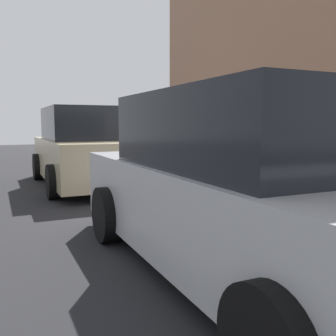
% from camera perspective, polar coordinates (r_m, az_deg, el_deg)
% --- Properties ---
extents(ground_plane, '(40.00, 40.00, 0.00)m').
position_cam_1_polar(ground_plane, '(7.91, 2.70, -3.31)').
color(ground_plane, black).
extents(sidewalk_curb, '(18.00, 5.00, 0.14)m').
position_cam_1_polar(sidewalk_curb, '(9.35, 16.25, -1.59)').
color(sidewalk_curb, '#9E9B93').
rests_on(sidewalk_curb, ground_plane).
extents(suitcase_black_0, '(0.40, 0.27, 0.85)m').
position_cam_1_polar(suitcase_black_0, '(5.90, 21.85, -2.70)').
color(suitcase_black_0, black).
rests_on(suitcase_black_0, sidewalk_curb).
extents(suitcase_olive_1, '(0.40, 0.26, 0.89)m').
position_cam_1_polar(suitcase_olive_1, '(6.30, 18.90, -1.97)').
color(suitcase_olive_1, '#59601E').
rests_on(suitcase_olive_1, sidewalk_curb).
extents(suitcase_silver_2, '(0.49, 0.27, 0.97)m').
position_cam_1_polar(suitcase_silver_2, '(6.60, 14.61, -1.38)').
color(suitcase_silver_2, '#9EA0A8').
rests_on(suitcase_silver_2, sidewalk_curb).
extents(suitcase_navy_3, '(0.52, 0.30, 1.00)m').
position_cam_1_polar(suitcase_navy_3, '(7.14, 12.22, -0.28)').
color(suitcase_navy_3, navy).
rests_on(suitcase_navy_3, sidewalk_curb).
extents(suitcase_teal_4, '(0.50, 0.24, 0.59)m').
position_cam_1_polar(suitcase_teal_4, '(7.62, 9.11, -0.66)').
color(suitcase_teal_4, '#0F606B').
rests_on(suitcase_teal_4, sidewalk_curb).
extents(suitcase_maroon_5, '(0.43, 0.22, 0.87)m').
position_cam_1_polar(suitcase_maroon_5, '(8.11, 6.99, 0.17)').
color(suitcase_maroon_5, maroon).
rests_on(suitcase_maroon_5, sidewalk_curb).
extents(suitcase_red_6, '(0.47, 0.28, 0.95)m').
position_cam_1_polar(suitcase_red_6, '(8.52, 4.34, 0.51)').
color(suitcase_red_6, red).
rests_on(suitcase_red_6, sidewalk_curb).
extents(suitcase_black_7, '(0.45, 0.25, 0.77)m').
position_cam_1_polar(suitcase_black_7, '(9.07, 3.13, 0.67)').
color(suitcase_black_7, black).
rests_on(suitcase_black_7, sidewalk_curb).
extents(suitcase_olive_8, '(0.45, 0.28, 0.80)m').
position_cam_1_polar(suitcase_olive_8, '(9.55, 1.28, 0.83)').
color(suitcase_olive_8, '#59601E').
rests_on(suitcase_olive_8, sidewalk_curb).
extents(suitcase_silver_9, '(0.45, 0.24, 0.87)m').
position_cam_1_polar(suitcase_silver_9, '(10.02, -0.54, 1.40)').
color(suitcase_silver_9, '#9EA0A8').
rests_on(suitcase_silver_9, sidewalk_curb).
extents(suitcase_navy_10, '(0.50, 0.27, 0.98)m').
position_cam_1_polar(suitcase_navy_10, '(10.54, -2.04, 1.83)').
color(suitcase_navy_10, navy).
rests_on(suitcase_navy_10, sidewalk_curb).
extents(suitcase_teal_11, '(0.39, 0.22, 0.80)m').
position_cam_1_polar(suitcase_teal_11, '(11.08, -2.84, 2.20)').
color(suitcase_teal_11, '#0F606B').
rests_on(suitcase_teal_11, sidewalk_curb).
extents(fire_hydrant, '(0.39, 0.21, 0.84)m').
position_cam_1_polar(fire_hydrant, '(11.95, -4.70, 2.85)').
color(fire_hydrant, red).
rests_on(fire_hydrant, sidewalk_curb).
extents(bollard_post, '(0.13, 0.13, 0.72)m').
position_cam_1_polar(bollard_post, '(12.64, -6.65, 2.66)').
color(bollard_post, brown).
rests_on(bollard_post, sidewalk_curb).
extents(parked_car_silver_0, '(4.72, 2.12, 1.64)m').
position_cam_1_polar(parked_car_silver_0, '(3.48, 11.80, -3.34)').
color(parked_car_silver_0, '#B2B5BA').
rests_on(parked_car_silver_0, ground_plane).
extents(parked_car_beige_1, '(4.37, 2.19, 1.72)m').
position_cam_1_polar(parked_car_beige_1, '(8.63, -11.93, 2.74)').
color(parked_car_beige_1, tan).
rests_on(parked_car_beige_1, ground_plane).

